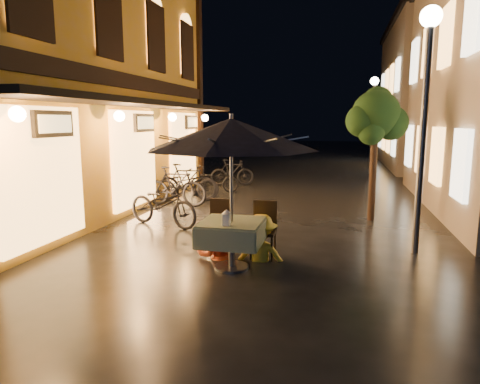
% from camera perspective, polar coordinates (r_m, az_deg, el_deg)
% --- Properties ---
extents(ground, '(90.00, 90.00, 0.00)m').
position_cam_1_polar(ground, '(6.59, -1.96, -11.45)').
color(ground, black).
rests_on(ground, ground).
extents(west_building, '(5.90, 11.40, 7.40)m').
position_cam_1_polar(west_building, '(12.42, -24.07, 14.97)').
color(west_building, gold).
rests_on(west_building, ground).
extents(east_building_far, '(7.30, 10.30, 7.30)m').
position_cam_1_polar(east_building_far, '(24.69, 27.40, 11.50)').
color(east_building_far, gray).
rests_on(east_building_far, ground).
extents(street_tree, '(1.43, 1.20, 3.15)m').
position_cam_1_polar(street_tree, '(10.48, 17.73, 9.42)').
color(street_tree, black).
rests_on(street_tree, ground).
extents(streetlamp_near, '(0.36, 0.36, 4.23)m').
position_cam_1_polar(streetlamp_near, '(8.08, 23.57, 12.72)').
color(streetlamp_near, '#59595E').
rests_on(streetlamp_near, ground).
extents(streetlamp_far, '(0.36, 0.36, 4.23)m').
position_cam_1_polar(streetlamp_far, '(20.00, 17.34, 10.70)').
color(streetlamp_far, '#59595E').
rests_on(streetlamp_far, ground).
extents(cafe_table, '(0.99, 0.99, 0.78)m').
position_cam_1_polar(cafe_table, '(6.85, -1.14, -5.46)').
color(cafe_table, '#59595E').
rests_on(cafe_table, ground).
extents(patio_umbrella, '(2.70, 2.70, 2.46)m').
position_cam_1_polar(patio_umbrella, '(6.62, -1.18, 7.71)').
color(patio_umbrella, '#59595E').
rests_on(patio_umbrella, ground).
extents(cafe_chair_left, '(0.42, 0.42, 0.97)m').
position_cam_1_polar(cafe_chair_left, '(7.65, -2.70, -4.25)').
color(cafe_chair_left, black).
rests_on(cafe_chair_left, ground).
extents(cafe_chair_right, '(0.42, 0.42, 0.97)m').
position_cam_1_polar(cafe_chair_right, '(7.48, 3.23, -4.57)').
color(cafe_chair_right, black).
rests_on(cafe_chair_right, ground).
extents(table_lantern, '(0.16, 0.16, 0.25)m').
position_cam_1_polar(table_lantern, '(6.49, -1.79, -3.30)').
color(table_lantern, white).
rests_on(table_lantern, cafe_table).
extents(person_orange, '(0.86, 0.75, 1.49)m').
position_cam_1_polar(person_orange, '(7.41, -3.06, -3.06)').
color(person_orange, '#DD5129').
rests_on(person_orange, ground).
extents(person_yellow, '(1.04, 0.67, 1.53)m').
position_cam_1_polar(person_yellow, '(7.25, 2.80, -3.16)').
color(person_yellow, yellow).
rests_on(person_yellow, ground).
extents(bicycle_0, '(2.03, 1.26, 1.01)m').
position_cam_1_polar(bicycle_0, '(9.75, -10.24, -1.60)').
color(bicycle_0, black).
rests_on(bicycle_0, ground).
extents(bicycle_1, '(1.86, 0.60, 1.10)m').
position_cam_1_polar(bicycle_1, '(12.00, -8.63, 0.75)').
color(bicycle_1, black).
rests_on(bicycle_1, ground).
extents(bicycle_2, '(2.02, 1.24, 1.00)m').
position_cam_1_polar(bicycle_2, '(12.73, -7.17, 1.06)').
color(bicycle_2, black).
rests_on(bicycle_2, ground).
extents(bicycle_3, '(1.88, 0.79, 1.10)m').
position_cam_1_polar(bicycle_3, '(12.85, -7.18, 1.34)').
color(bicycle_3, black).
rests_on(bicycle_3, ground).
extents(bicycle_4, '(1.67, 0.95, 0.83)m').
position_cam_1_polar(bicycle_4, '(14.11, -3.40, 1.59)').
color(bicycle_4, black).
rests_on(bicycle_4, ground).
extents(bicycle_5, '(1.65, 0.85, 0.95)m').
position_cam_1_polar(bicycle_5, '(15.68, -1.08, 2.63)').
color(bicycle_5, black).
rests_on(bicycle_5, ground).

